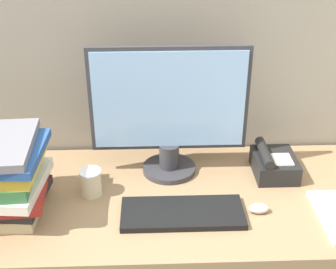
% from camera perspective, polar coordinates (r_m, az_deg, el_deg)
% --- Properties ---
extents(cubicle_panel_rear, '(1.92, 0.04, 1.48)m').
position_cam_1_polar(cubicle_panel_rear, '(1.94, -0.63, -0.84)').
color(cubicle_panel_rear, gray).
rests_on(cubicle_panel_rear, ground_plane).
extents(monitor, '(0.56, 0.20, 0.48)m').
position_cam_1_polar(monitor, '(1.66, 0.14, 2.55)').
color(monitor, '#333338').
rests_on(monitor, desk).
extents(keyboard, '(0.40, 0.17, 0.02)m').
position_cam_1_polar(keyboard, '(1.55, 1.77, -9.55)').
color(keyboard, black).
rests_on(keyboard, desk).
extents(mouse, '(0.07, 0.04, 0.03)m').
position_cam_1_polar(mouse, '(1.58, 11.00, -8.85)').
color(mouse, silver).
rests_on(mouse, desk).
extents(coffee_cup, '(0.08, 0.08, 0.10)m').
position_cam_1_polar(coffee_cup, '(1.64, -9.38, -5.78)').
color(coffee_cup, beige).
rests_on(coffee_cup, desk).
extents(book_stack, '(0.25, 0.31, 0.27)m').
position_cam_1_polar(book_stack, '(1.57, -19.04, -4.87)').
color(book_stack, '#C6B78C').
rests_on(book_stack, desk).
extents(desk_telephone, '(0.15, 0.19, 0.11)m').
position_cam_1_polar(desk_telephone, '(1.78, 12.74, -3.50)').
color(desk_telephone, black).
rests_on(desk_telephone, desk).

